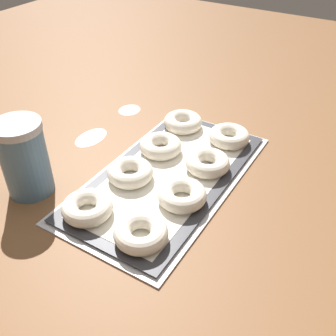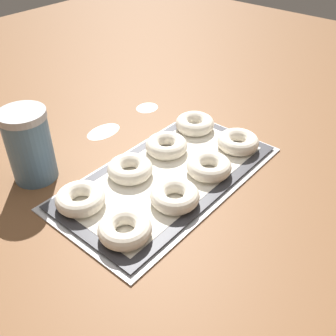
# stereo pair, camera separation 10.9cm
# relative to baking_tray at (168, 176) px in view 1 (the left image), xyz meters

# --- Properties ---
(ground_plane) EXTENTS (2.80, 2.80, 0.00)m
(ground_plane) POSITION_rel_baking_tray_xyz_m (0.01, 0.02, -0.00)
(ground_plane) COLOR brown
(baking_tray) EXTENTS (0.53, 0.29, 0.01)m
(baking_tray) POSITION_rel_baking_tray_xyz_m (0.00, 0.00, 0.00)
(baking_tray) COLOR silver
(baking_tray) RESTS_ON ground_plane
(baking_mat) EXTENTS (0.50, 0.26, 0.00)m
(baking_mat) POSITION_rel_baking_tray_xyz_m (-0.00, 0.00, 0.01)
(baking_mat) COLOR #333338
(baking_mat) RESTS_ON baking_tray
(bagel_front_far_left) EXTENTS (0.10, 0.10, 0.03)m
(bagel_front_far_left) POSITION_rel_baking_tray_xyz_m (-0.19, -0.06, 0.02)
(bagel_front_far_left) COLOR silver
(bagel_front_far_left) RESTS_ON baking_mat
(bagel_front_mid_left) EXTENTS (0.10, 0.10, 0.03)m
(bagel_front_mid_left) POSITION_rel_baking_tray_xyz_m (-0.06, -0.07, 0.02)
(bagel_front_mid_left) COLOR silver
(bagel_front_mid_left) RESTS_ON baking_mat
(bagel_front_mid_right) EXTENTS (0.10, 0.10, 0.03)m
(bagel_front_mid_right) POSITION_rel_baking_tray_xyz_m (0.06, -0.07, 0.02)
(bagel_front_mid_right) COLOR silver
(bagel_front_mid_right) RESTS_ON baking_mat
(bagel_front_far_right) EXTENTS (0.10, 0.10, 0.03)m
(bagel_front_far_right) POSITION_rel_baking_tray_xyz_m (0.19, -0.06, 0.02)
(bagel_front_far_right) COLOR silver
(bagel_front_far_right) RESTS_ON baking_mat
(bagel_back_far_left) EXTENTS (0.10, 0.10, 0.03)m
(bagel_back_far_left) POSITION_rel_baking_tray_xyz_m (-0.19, 0.07, 0.02)
(bagel_back_far_left) COLOR silver
(bagel_back_far_left) RESTS_ON baking_mat
(bagel_back_mid_left) EXTENTS (0.10, 0.10, 0.03)m
(bagel_back_mid_left) POSITION_rel_baking_tray_xyz_m (-0.06, 0.06, 0.02)
(bagel_back_mid_left) COLOR silver
(bagel_back_mid_left) RESTS_ON baking_mat
(bagel_back_mid_right) EXTENTS (0.10, 0.10, 0.03)m
(bagel_back_mid_right) POSITION_rel_baking_tray_xyz_m (0.07, 0.06, 0.02)
(bagel_back_mid_right) COLOR silver
(bagel_back_mid_right) RESTS_ON baking_mat
(bagel_back_far_right) EXTENTS (0.10, 0.10, 0.03)m
(bagel_back_far_right) POSITION_rel_baking_tray_xyz_m (0.19, 0.07, 0.02)
(bagel_back_far_right) COLOR silver
(bagel_back_far_right) RESTS_ON baking_mat
(flour_canister) EXTENTS (0.10, 0.10, 0.17)m
(flour_canister) POSITION_rel_baking_tray_xyz_m (-0.19, 0.23, 0.08)
(flour_canister) COLOR slate
(flour_canister) RESTS_ON ground_plane
(flour_patch_near) EXTENTS (0.07, 0.06, 0.00)m
(flour_patch_near) POSITION_rel_baking_tray_xyz_m (0.21, 0.26, -0.00)
(flour_patch_near) COLOR white
(flour_patch_near) RESTS_ON ground_plane
(flour_patch_far) EXTENTS (0.10, 0.06, 0.00)m
(flour_patch_far) POSITION_rel_baking_tray_xyz_m (0.04, 0.26, -0.00)
(flour_patch_far) COLOR white
(flour_patch_far) RESTS_ON ground_plane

